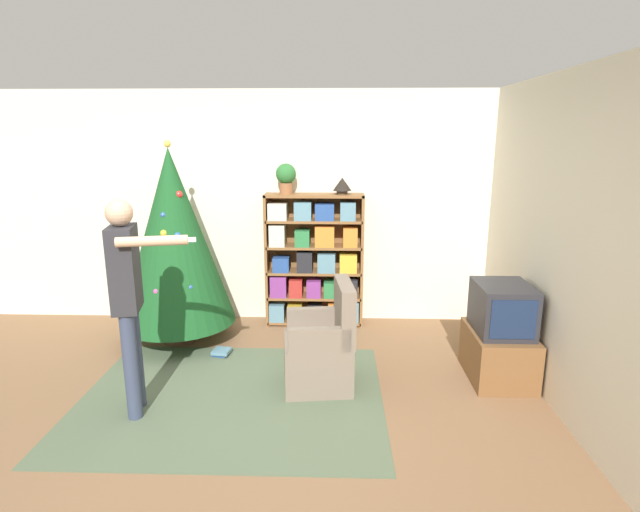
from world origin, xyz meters
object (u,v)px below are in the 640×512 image
television (502,308)px  bookshelf (314,263)px  christmas_tree (174,238)px  table_lamp (342,185)px  armchair (322,350)px  standing_person (128,291)px  potted_plant (286,176)px

television → bookshelf: bearing=142.5°
christmas_tree → table_lamp: bearing=17.9°
christmas_tree → table_lamp: 1.85m
table_lamp → television: bearing=-43.3°
armchair → standing_person: standing_person is taller
christmas_tree → table_lamp: christmas_tree is taller
television → armchair: size_ratio=0.60×
bookshelf → table_lamp: 0.92m
table_lamp → armchair: bearing=-96.8°
potted_plant → table_lamp: potted_plant is taller
television → armchair: bearing=-173.6°
bookshelf → armchair: size_ratio=1.62×
christmas_tree → bookshelf: bearing=21.1°
armchair → table_lamp: size_ratio=4.60×
armchair → standing_person: (-1.43, -0.47, 0.67)m
bookshelf → table_lamp: size_ratio=7.44×
bookshelf → christmas_tree: size_ratio=0.72×
bookshelf → standing_person: bearing=-123.9°
television → table_lamp: bearing=136.7°
television → armchair: (-1.55, -0.18, -0.33)m
bookshelf → potted_plant: potted_plant is taller
bookshelf → armchair: 1.52m
television → potted_plant: 2.59m
television → christmas_tree: size_ratio=0.27×
bookshelf → standing_person: standing_person is taller
standing_person → potted_plant: size_ratio=5.07×
bookshelf → potted_plant: (-0.31, 0.01, 0.96)m
bookshelf → standing_person: (-1.30, -1.94, 0.27)m
christmas_tree → armchair: bearing=-31.3°
armchair → standing_person: bearing=-78.2°
television → christmas_tree: (-3.08, 0.75, 0.45)m
television → armchair: 1.60m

